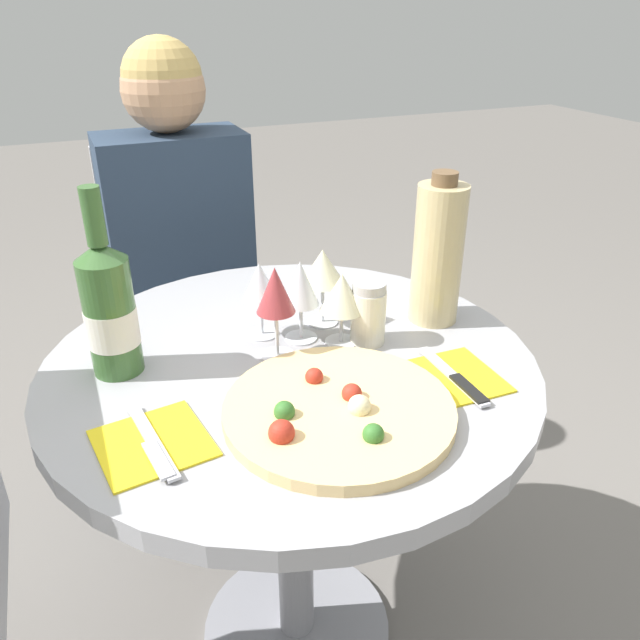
% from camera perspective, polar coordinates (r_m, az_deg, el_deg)
% --- Properties ---
extents(ground_plane, '(12.00, 12.00, 0.00)m').
position_cam_1_polar(ground_plane, '(1.60, -2.11, -26.46)').
color(ground_plane, slate).
rests_on(ground_plane, ground).
extents(dining_table, '(0.86, 0.86, 0.73)m').
position_cam_1_polar(dining_table, '(1.18, -2.60, -9.40)').
color(dining_table, gray).
rests_on(dining_table, ground_plane).
extents(chair_behind_diner, '(0.37, 0.37, 0.94)m').
position_cam_1_polar(chair_behind_diner, '(1.89, -12.34, 0.71)').
color(chair_behind_diner, silver).
rests_on(chair_behind_diner, ground_plane).
extents(seated_diner, '(0.37, 0.42, 1.21)m').
position_cam_1_polar(seated_diner, '(1.72, -11.69, 1.66)').
color(seated_diner, '#28384C').
rests_on(seated_diner, ground_plane).
extents(pizza_large, '(0.35, 0.35, 0.05)m').
position_cam_1_polar(pizza_large, '(0.95, 1.63, -8.24)').
color(pizza_large, '#E5C17F').
rests_on(pizza_large, dining_table).
extents(wine_bottle, '(0.08, 0.08, 0.32)m').
position_cam_1_polar(wine_bottle, '(1.06, -18.70, 0.94)').
color(wine_bottle, '#38602D').
rests_on(wine_bottle, dining_table).
extents(tall_carafe, '(0.09, 0.09, 0.29)m').
position_cam_1_polar(tall_carafe, '(1.19, 10.73, 6.00)').
color(tall_carafe, tan).
rests_on(tall_carafe, dining_table).
extents(sugar_shaker, '(0.06, 0.06, 0.12)m').
position_cam_1_polar(sugar_shaker, '(1.13, 4.36, 0.73)').
color(sugar_shaker, silver).
rests_on(sugar_shaker, dining_table).
extents(wine_glass_back_right, '(0.08, 0.08, 0.15)m').
position_cam_1_polar(wine_glass_back_right, '(1.17, 0.24, 4.76)').
color(wine_glass_back_right, silver).
rests_on(wine_glass_back_right, dining_table).
extents(wine_glass_center, '(0.07, 0.07, 0.15)m').
position_cam_1_polar(wine_glass_center, '(1.11, -1.81, 3.24)').
color(wine_glass_center, silver).
rests_on(wine_glass_center, dining_table).
extents(wine_glass_back_left, '(0.07, 0.07, 0.14)m').
position_cam_1_polar(wine_glass_back_left, '(1.13, -5.53, 3.34)').
color(wine_glass_back_left, silver).
rests_on(wine_glass_back_left, dining_table).
extents(wine_glass_front_left, '(0.07, 0.07, 0.17)m').
position_cam_1_polar(wine_glass_front_left, '(1.05, -4.11, 2.54)').
color(wine_glass_front_left, silver).
rests_on(wine_glass_front_left, dining_table).
extents(wine_glass_front_right, '(0.08, 0.08, 0.14)m').
position_cam_1_polar(wine_glass_front_right, '(1.10, 2.02, 2.40)').
color(wine_glass_front_right, silver).
rests_on(wine_glass_front_right, dining_table).
extents(place_setting_left, '(0.17, 0.19, 0.01)m').
position_cam_1_polar(place_setting_left, '(0.93, -15.02, -10.88)').
color(place_setting_left, yellow).
rests_on(place_setting_left, dining_table).
extents(place_setting_right, '(0.15, 0.19, 0.01)m').
position_cam_1_polar(place_setting_right, '(1.06, 12.06, -5.19)').
color(place_setting_right, yellow).
rests_on(place_setting_right, dining_table).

